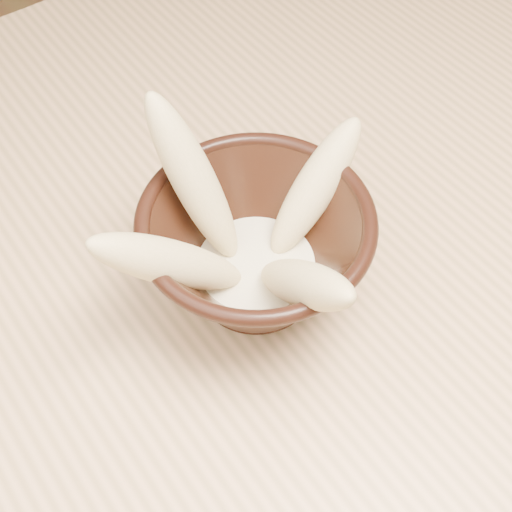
{
  "coord_description": "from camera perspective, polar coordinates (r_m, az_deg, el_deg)",
  "views": [
    {
      "loc": [
        -0.37,
        -0.35,
        1.25
      ],
      "look_at": [
        -0.17,
        -0.08,
        0.8
      ],
      "focal_mm": 50.0,
      "sensor_mm": 36.0,
      "label": 1
    }
  ],
  "objects": [
    {
      "name": "banana_front",
      "position": [
        0.5,
        3.85,
        -2.24
      ],
      "size": [
        0.04,
        0.12,
        0.12
      ],
      "primitive_type": "ellipsoid",
      "rotation": [
        0.81,
        0.0,
        -0.08
      ],
      "color": "#D2C27C",
      "rests_on": "bowl"
    },
    {
      "name": "table",
      "position": [
        0.77,
        6.94,
        4.45
      ],
      "size": [
        1.2,
        0.8,
        0.75
      ],
      "color": "#E3AE7C",
      "rests_on": "ground"
    },
    {
      "name": "bowl",
      "position": [
        0.55,
        0.0,
        0.52
      ],
      "size": [
        0.18,
        0.18,
        0.1
      ],
      "rotation": [
        0.0,
        0.0,
        0.34
      ],
      "color": "black",
      "rests_on": "table"
    },
    {
      "name": "milk_puddle",
      "position": [
        0.57,
        0.0,
        -0.93
      ],
      "size": [
        0.1,
        0.1,
        0.01
      ],
      "primitive_type": "cylinder",
      "color": "beige",
      "rests_on": "bowl"
    },
    {
      "name": "banana_upright",
      "position": [
        0.54,
        -5.02,
        6.11
      ],
      "size": [
        0.06,
        0.11,
        0.15
      ],
      "primitive_type": "ellipsoid",
      "rotation": [
        0.52,
        0.0,
        3.38
      ],
      "color": "#D2C27C",
      "rests_on": "bowl"
    },
    {
      "name": "banana_left",
      "position": [
        0.51,
        -6.84,
        -0.52
      ],
      "size": [
        0.13,
        0.06,
        0.13
      ],
      "primitive_type": "ellipsoid",
      "rotation": [
        0.8,
        0.0,
        -1.79
      ],
      "color": "#D2C27C",
      "rests_on": "bowl"
    },
    {
      "name": "banana_right",
      "position": [
        0.57,
        4.76,
        5.51
      ],
      "size": [
        0.12,
        0.06,
        0.11
      ],
      "primitive_type": "ellipsoid",
      "rotation": [
        0.85,
        0.0,
        1.77
      ],
      "color": "#D2C27C",
      "rests_on": "bowl"
    }
  ]
}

